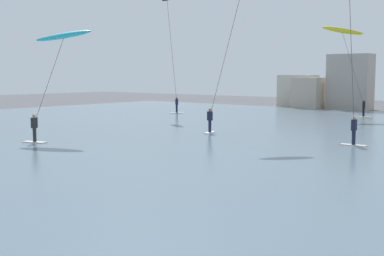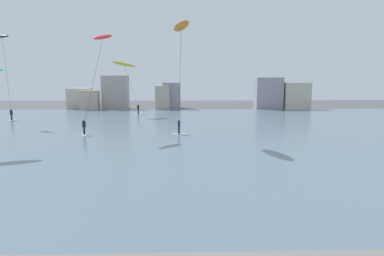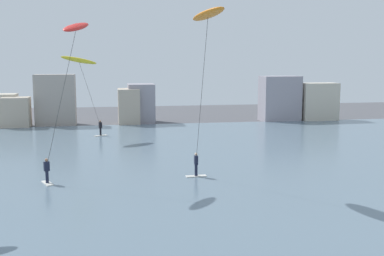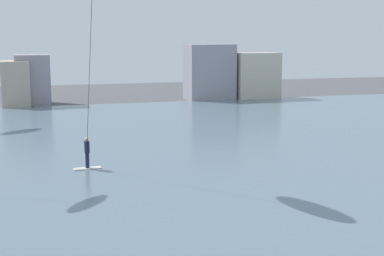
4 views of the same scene
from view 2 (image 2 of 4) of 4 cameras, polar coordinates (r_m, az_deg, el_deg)
water_bay at (r=36.10m, az=-1.69°, el=-0.88°), size 84.00×52.00×0.10m
far_shore_buildings at (r=63.17m, az=-0.94°, el=5.55°), size 45.12×5.05×6.23m
kitesurfer_orange at (r=32.63m, az=-1.88°, el=15.63°), size 2.01×4.56×11.01m
kitesurfer_red at (r=36.18m, az=-15.26°, el=13.00°), size 3.59×3.03×10.48m
kitesurfer_black at (r=49.74m, az=-29.28°, el=11.55°), size 2.63×3.95×11.23m
kitesurfer_yellow at (r=53.32m, az=-11.29°, el=10.02°), size 4.56×2.62×8.46m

